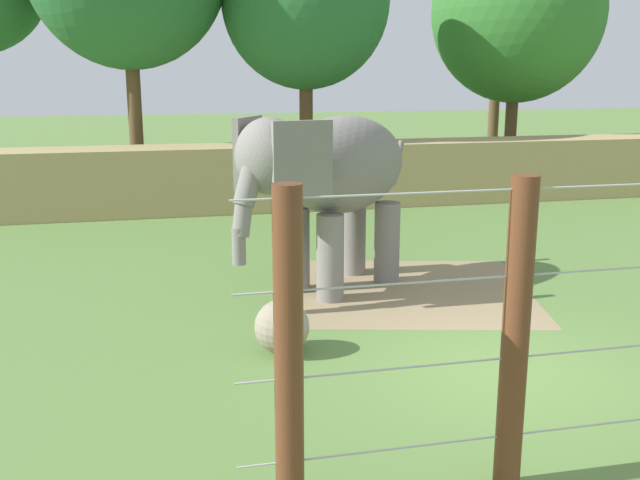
{
  "coord_description": "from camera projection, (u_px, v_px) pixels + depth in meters",
  "views": [
    {
      "loc": [
        -4.66,
        -8.88,
        4.19
      ],
      "look_at": [
        -2.01,
        2.61,
        1.4
      ],
      "focal_mm": 41.09,
      "sensor_mm": 36.0,
      "label": 1
    }
  ],
  "objects": [
    {
      "name": "ground_plane",
      "position": [
        499.0,
        370.0,
        10.4
      ],
      "size": [
        120.0,
        120.0,
        0.0
      ],
      "primitive_type": "plane",
      "color": "#5B7F3D"
    },
    {
      "name": "dirt_patch",
      "position": [
        405.0,
        290.0,
        14.1
      ],
      "size": [
        5.59,
        5.37,
        0.01
      ],
      "primitive_type": "cube",
      "rotation": [
        0.0,
        0.0,
        -0.24
      ],
      "color": "#937F5B",
      "rests_on": "ground"
    },
    {
      "name": "embankment_wall",
      "position": [
        309.0,
        175.0,
        22.4
      ],
      "size": [
        36.0,
        1.8,
        1.93
      ],
      "primitive_type": "cube",
      "color": "tan",
      "rests_on": "ground"
    },
    {
      "name": "elephant",
      "position": [
        330.0,
        175.0,
        13.65
      ],
      "size": [
        4.08,
        3.35,
        3.38
      ],
      "color": "gray",
      "rests_on": "ground"
    },
    {
      "name": "enrichment_ball",
      "position": [
        282.0,
        327.0,
        10.92
      ],
      "size": [
        0.83,
        0.83,
        0.83
      ],
      "primitive_type": "sphere",
      "color": "gray",
      "rests_on": "ground"
    },
    {
      "name": "cable_fence",
      "position": [
        624.0,
        329.0,
        7.39
      ],
      "size": [
        8.08,
        0.27,
        3.22
      ],
      "color": "brown",
      "rests_on": "ground"
    },
    {
      "name": "tree_left_of_centre",
      "position": [
        306.0,
        0.0,
        23.29
      ],
      "size": [
        5.38,
        5.38,
        9.11
      ],
      "color": "brown",
      "rests_on": "ground"
    },
    {
      "name": "tree_far_right",
      "position": [
        518.0,
        12.0,
        26.26
      ],
      "size": [
        6.15,
        6.15,
        9.37
      ],
      "color": "brown",
      "rests_on": "ground"
    }
  ]
}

